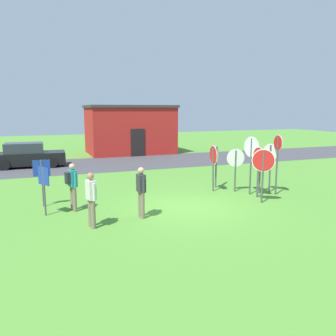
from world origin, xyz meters
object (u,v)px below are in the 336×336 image
Objects in this scene: stop_sign_leaning_right at (263,166)px; person_in_blue at (91,197)px; stop_sign_nearest at (277,155)px; info_panel_leftmost at (42,175)px; stop_sign_far_back at (235,163)px; stop_sign_low_front at (258,163)px; person_in_teal at (72,184)px; stop_sign_tallest at (260,165)px; parked_car_on_street at (28,156)px; person_holding_notes at (141,190)px; stop_sign_rear_right at (251,155)px; stop_sign_center_cluster at (213,160)px; stop_sign_leaning_left at (216,159)px; stop_sign_rear_left at (270,160)px; info_panel_middle at (44,182)px.

stop_sign_leaning_right is 1.23× the size of person_in_blue.
stop_sign_nearest is 1.45× the size of info_panel_leftmost.
stop_sign_low_front reaches higher than stop_sign_far_back.
stop_sign_low_front is at bearing -5.53° from person_in_teal.
stop_sign_tallest is at bearing 141.93° from stop_sign_nearest.
stop_sign_leaning_right is at bearing -12.45° from person_in_teal.
person_holding_notes reaches higher than parked_car_on_street.
stop_sign_nearest is 1.49× the size of person_in_blue.
stop_sign_center_cluster is at bearing 137.97° from stop_sign_rear_right.
stop_sign_tallest is (0.47, -0.00, -0.44)m from stop_sign_rear_right.
person_in_blue is at bearing -66.55° from info_panel_leftmost.
stop_sign_leaning_right reaches higher than stop_sign_leaning_left.
stop_sign_rear_left is 1.24× the size of person_holding_notes.
person_holding_notes is at bearing -156.72° from stop_sign_far_back.
stop_sign_far_back is 1.13× the size of info_panel_middle.
person_in_teal is (-7.21, 0.21, -0.70)m from stop_sign_rear_right.
stop_sign_leaning_right is 8.20m from info_panel_leftmost.
stop_sign_leaning_right is at bearing 1.39° from person_holding_notes.
stop_sign_rear_right is 0.57m from stop_sign_low_front.
person_holding_notes is at bearing -41.21° from info_panel_leftmost.
stop_sign_leaning_left is 2.06m from stop_sign_tallest.
stop_sign_leaning_right reaches higher than person_in_blue.
parked_car_on_street is 2.16× the size of stop_sign_center_cluster.
stop_sign_tallest is (-0.52, 0.41, -0.44)m from stop_sign_nearest.
stop_sign_center_cluster is at bearing 155.47° from stop_sign_far_back.
stop_sign_rear_right is 1.44× the size of person_in_blue.
stop_sign_rear_left reaches higher than info_panel_leftmost.
person_in_blue is 1.72m from person_holding_notes.
stop_sign_nearest is at bearing -49.45° from parked_car_on_street.
stop_sign_nearest is 1.49× the size of person_holding_notes.
info_panel_middle is (-8.61, -0.01, -0.10)m from stop_sign_tallest.
parked_car_on_street is 11.05m from info_panel_middle.
stop_sign_rear_left is 1.12× the size of stop_sign_far_back.
person_holding_notes is at bearing -38.97° from person_in_teal.
person_in_blue is (-7.34, -1.81, -0.29)m from stop_sign_tallest.
stop_sign_rear_right reaches higher than stop_sign_low_front.
parked_car_on_street is 12.52m from stop_sign_center_cluster.
stop_sign_far_back is at bearing 20.83° from person_in_blue.
stop_sign_rear_right is at bearing 179.77° from stop_sign_tallest.
stop_sign_rear_left reaches higher than info_panel_middle.
stop_sign_far_back is at bearing 154.57° from stop_sign_rear_left.
stop_sign_leaning_right is (-0.04, -1.98, 0.15)m from stop_sign_far_back.
person_in_blue is at bearing -80.44° from person_in_teal.
stop_sign_far_back reaches higher than info_panel_middle.
person_in_teal is at bearing -176.11° from stop_sign_far_back.
person_in_blue is at bearing -153.01° from stop_sign_center_cluster.
person_holding_notes is (-6.19, -1.01, -0.73)m from stop_sign_nearest.
stop_sign_rear_right is 0.85m from stop_sign_far_back.
info_panel_middle is (-7.44, -1.71, -0.18)m from stop_sign_leaning_left.
stop_sign_rear_left is 1.24× the size of person_in_teal.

